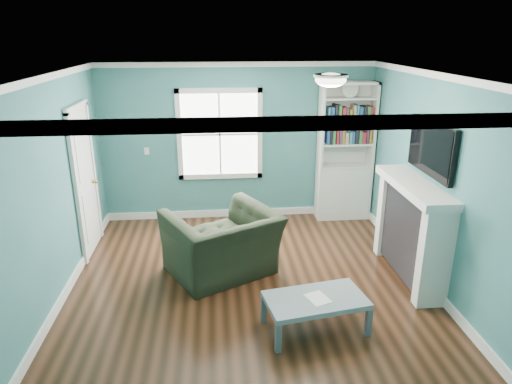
{
  "coord_description": "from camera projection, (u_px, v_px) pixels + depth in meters",
  "views": [
    {
      "loc": [
        -0.38,
        -4.91,
        3.03
      ],
      "look_at": [
        0.11,
        0.4,
        1.16
      ],
      "focal_mm": 32.0,
      "sensor_mm": 36.0,
      "label": 1
    }
  ],
  "objects": [
    {
      "name": "tv",
      "position": [
        432.0,
        148.0,
        5.45
      ],
      "size": [
        0.06,
        1.1,
        0.65
      ],
      "primitive_type": "cube",
      "color": "black",
      "rests_on": "fireplace"
    },
    {
      "name": "window",
      "position": [
        220.0,
        135.0,
        7.48
      ],
      "size": [
        1.4,
        0.06,
        1.5
      ],
      "color": "white",
      "rests_on": "room_walls"
    },
    {
      "name": "door",
      "position": [
        85.0,
        180.0,
        6.42
      ],
      "size": [
        0.12,
        0.98,
        2.17
      ],
      "color": "silver",
      "rests_on": "ground"
    },
    {
      "name": "paper_sheet",
      "position": [
        318.0,
        298.0,
        4.8
      ],
      "size": [
        0.28,
        0.31,
        0.0
      ],
      "primitive_type": "cube",
      "rotation": [
        0.0,
        0.0,
        0.36
      ],
      "color": "white",
      "rests_on": "coffee_table"
    },
    {
      "name": "ceiling_fixture",
      "position": [
        331.0,
        79.0,
        4.97
      ],
      "size": [
        0.38,
        0.38,
        0.15
      ],
      "color": "white",
      "rests_on": "room_walls"
    },
    {
      "name": "coffee_table",
      "position": [
        316.0,
        302.0,
        4.83
      ],
      "size": [
        1.14,
        0.75,
        0.38
      ],
      "rotation": [
        0.0,
        0.0,
        0.18
      ],
      "color": "#4B535B",
      "rests_on": "ground"
    },
    {
      "name": "room_walls",
      "position": [
        250.0,
        169.0,
        5.12
      ],
      "size": [
        5.0,
        5.0,
        5.0
      ],
      "color": "#356F73",
      "rests_on": "ground"
    },
    {
      "name": "trim",
      "position": [
        250.0,
        198.0,
        5.23
      ],
      "size": [
        4.5,
        5.0,
        2.6
      ],
      "color": "white",
      "rests_on": "ground"
    },
    {
      "name": "bookshelf",
      "position": [
        344.0,
        165.0,
        7.65
      ],
      "size": [
        0.9,
        0.35,
        2.31
      ],
      "color": "silver",
      "rests_on": "ground"
    },
    {
      "name": "fireplace",
      "position": [
        412.0,
        232.0,
        5.8
      ],
      "size": [
        0.44,
        1.58,
        1.3
      ],
      "color": "black",
      "rests_on": "ground"
    },
    {
      "name": "recliner",
      "position": [
        222.0,
        233.0,
        5.9
      ],
      "size": [
        1.56,
        1.36,
        1.15
      ],
      "primitive_type": "imported",
      "rotation": [
        0.0,
        0.0,
        -2.66
      ],
      "color": "black",
      "rests_on": "ground"
    },
    {
      "name": "floor",
      "position": [
        250.0,
        291.0,
        5.64
      ],
      "size": [
        5.0,
        5.0,
        0.0
      ],
      "primitive_type": "plane",
      "color": "black",
      "rests_on": "ground"
    },
    {
      "name": "light_switch",
      "position": [
        147.0,
        151.0,
        7.45
      ],
      "size": [
        0.08,
        0.01,
        0.12
      ],
      "primitive_type": "cube",
      "color": "white",
      "rests_on": "room_walls"
    }
  ]
}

